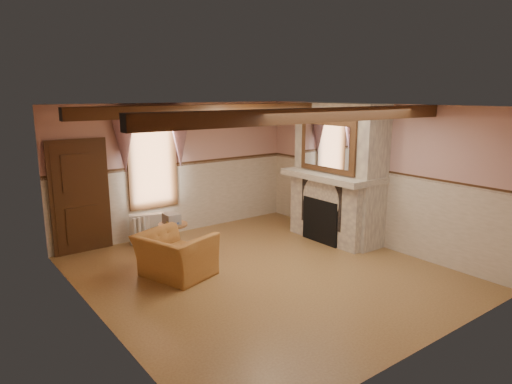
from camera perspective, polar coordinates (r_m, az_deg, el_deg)
floor at (r=7.88m, az=0.91°, el=-10.09°), size 5.50×6.00×0.01m
ceiling at (r=7.29m, az=0.99°, el=10.71°), size 5.50×6.00×0.01m
wall_back at (r=9.96m, az=-9.72°, el=2.87°), size 5.50×0.02×2.80m
wall_front at (r=5.49m, az=20.63°, el=-5.48°), size 5.50×0.02×2.80m
wall_left at (r=6.21m, az=-19.54°, el=-3.37°), size 0.02×6.00×2.80m
wall_right at (r=9.37m, az=14.35°, el=2.08°), size 0.02×6.00×2.80m
wainscot at (r=7.63m, az=0.93°, el=-4.87°), size 5.50×6.00×1.50m
chair_rail at (r=7.44m, az=0.95°, el=0.65°), size 5.50×6.00×0.08m
firebox at (r=9.42m, az=8.33°, el=-3.54°), size 0.20×0.95×0.90m
armchair at (r=7.75m, az=-10.06°, el=-7.77°), size 1.30×1.39×0.74m
side_table at (r=8.97m, az=-10.29°, el=-5.61°), size 0.61×0.61×0.55m
book_stack at (r=8.86m, az=-10.50°, el=-3.30°), size 0.27×0.33×0.20m
radiator at (r=9.57m, az=-13.42°, el=-4.45°), size 0.72×0.41×0.60m
bowl at (r=9.31m, az=9.96°, el=2.62°), size 0.37×0.37×0.09m
mantel_clock at (r=9.93m, az=6.23°, el=3.65°), size 0.14×0.24×0.20m
oil_lamp at (r=9.75m, az=7.21°, el=3.70°), size 0.11×0.11×0.28m
candle_red at (r=8.84m, az=13.36°, el=2.19°), size 0.06×0.06×0.16m
jar_yellow at (r=9.25m, az=10.35°, el=2.64°), size 0.06×0.06×0.12m
fireplace at (r=9.51m, az=10.31°, el=2.41°), size 0.85×2.00×2.80m
mantel at (r=9.39m, az=9.56°, el=2.06°), size 1.05×2.05×0.12m
overmantel_mirror at (r=9.17m, az=8.89°, el=5.70°), size 0.06×1.44×1.04m
door at (r=9.22m, az=-21.12°, el=-0.76°), size 1.10×0.10×2.10m
window at (r=9.64m, az=-12.86°, el=3.93°), size 1.06×0.08×2.02m
window_drapes at (r=9.49m, az=-12.81°, el=7.46°), size 1.30×0.14×1.40m
ceiling_beam_front at (r=6.39m, az=7.70°, el=9.48°), size 5.50×0.18×0.20m
ceiling_beam_back at (r=8.27m, az=-4.21°, el=10.18°), size 5.50×0.18×0.20m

